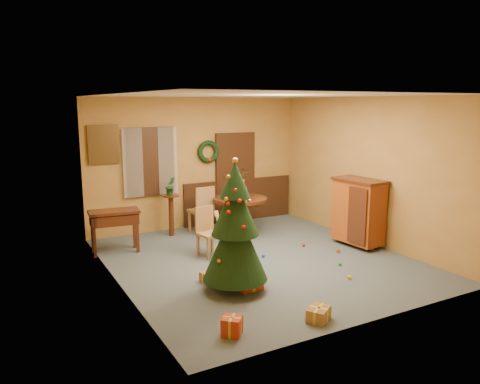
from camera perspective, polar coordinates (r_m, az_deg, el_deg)
room_envelope at (r=10.64m, az=-4.13°, el=1.81°), size 5.50×5.50×5.50m
dining_table at (r=9.99m, az=0.00°, el=-2.04°), size 1.15×1.15×0.79m
urn at (r=9.92m, az=0.00°, el=-0.10°), size 0.29×0.29×0.21m
centerpiece_plant at (r=9.86m, az=0.00°, el=1.72°), size 0.38×0.33×0.42m
chair_near at (r=8.62m, az=-3.96°, el=-4.61°), size 0.46×0.46×0.91m
chair_far at (r=10.05m, az=-4.59°, el=-1.99°), size 0.49×0.49×1.04m
guitar at (r=8.32m, az=-2.03°, el=-5.58°), size 0.40×0.58×0.84m
plant_stand at (r=9.96m, az=-8.39°, el=-2.23°), size 0.34×0.34×0.88m
stand_plant at (r=9.86m, az=-8.47°, el=0.76°), size 0.22×0.18×0.39m
christmas_tree at (r=6.90m, az=-0.60°, el=-4.50°), size 0.97×0.97×2.01m
writing_desk at (r=9.04m, az=-15.08°, el=-3.41°), size 0.96×0.54×0.81m
sideboard at (r=9.42m, az=14.22°, el=-2.17°), size 0.63×1.08×1.33m
gift_a at (r=6.33m, az=9.56°, el=-14.46°), size 0.40×0.38×0.18m
gift_b at (r=5.89m, az=-0.99°, el=-16.03°), size 0.32×0.32×0.23m
gift_c at (r=7.52m, az=-3.68°, el=-10.22°), size 0.32×0.25×0.16m
gift_d at (r=7.16m, az=1.43°, el=-11.46°), size 0.36×0.15×0.13m
toy_a at (r=8.62m, az=2.87°, el=-7.80°), size 0.09×0.09×0.05m
toy_b at (r=8.37m, az=12.09°, el=-8.58°), size 0.06×0.06×0.06m
toy_c at (r=7.80m, az=13.17°, el=-10.12°), size 0.09×0.09×0.05m
toy_d at (r=9.31m, az=7.76°, el=-6.43°), size 0.06×0.06×0.06m
toy_e at (r=9.06m, az=11.88°, el=-7.09°), size 0.09×0.09×0.05m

